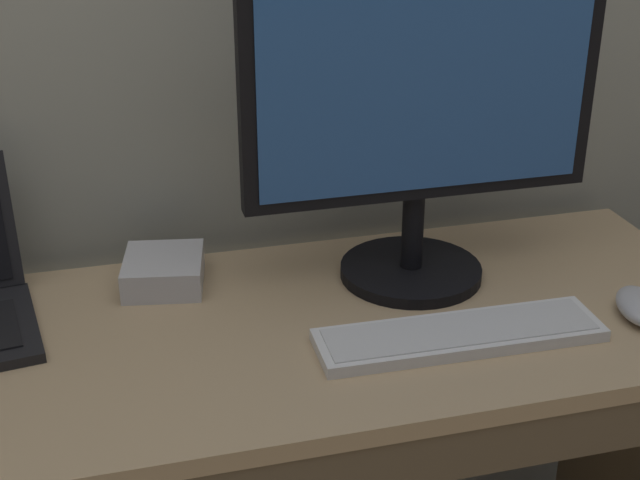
% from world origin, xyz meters
% --- Properties ---
extents(desk, '(1.62, 0.57, 0.77)m').
position_xyz_m(desk, '(0.00, -0.01, 0.54)').
color(desk, tan).
rests_on(desk, ground).
extents(external_monitor, '(0.58, 0.24, 0.55)m').
position_xyz_m(external_monitor, '(0.32, 0.09, 1.07)').
color(external_monitor, black).
rests_on(external_monitor, desk).
extents(wired_keyboard, '(0.44, 0.12, 0.02)m').
position_xyz_m(wired_keyboard, '(0.31, -0.11, 0.78)').
color(wired_keyboard, white).
rests_on(wired_keyboard, desk).
extents(computer_mouse, '(0.10, 0.13, 0.04)m').
position_xyz_m(computer_mouse, '(0.62, -0.11, 0.79)').
color(computer_mouse, '#B7B7BC').
rests_on(computer_mouse, desk).
extents(external_drive_box, '(0.15, 0.16, 0.05)m').
position_xyz_m(external_drive_box, '(-0.10, 0.19, 0.80)').
color(external_drive_box, silver).
rests_on(external_drive_box, desk).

